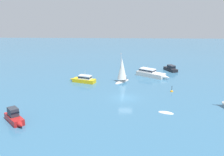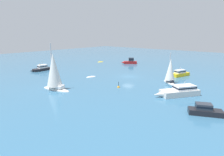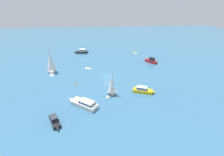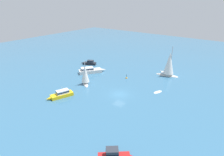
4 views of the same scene
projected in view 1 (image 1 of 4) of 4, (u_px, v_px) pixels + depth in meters
The scene contains 8 objects.
ground_plane at pixel (125, 98), 52.03m from camera, with size 161.74×161.74×0.00m, color teal.
powerboat at pixel (84, 79), 61.64m from camera, with size 3.38×6.31×2.58m.
launch at pixel (14, 117), 41.75m from camera, with size 5.05×4.50×2.15m.
launch_1 at pixel (170, 68), 71.47m from camera, with size 5.22×3.28×1.55m.
sailboat at pixel (122, 71), 61.46m from camera, with size 4.33×3.81×6.98m.
powerboat_1 at pixel (151, 73), 66.20m from camera, with size 6.23×7.82×2.49m.
rib at pixel (166, 113), 45.30m from camera, with size 1.84×2.73×0.44m.
channel_buoy at pixel (172, 92), 55.61m from camera, with size 0.59×0.59×1.46m.
Camera 1 is at (-49.04, 0.89, 17.94)m, focal length 44.82 mm.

